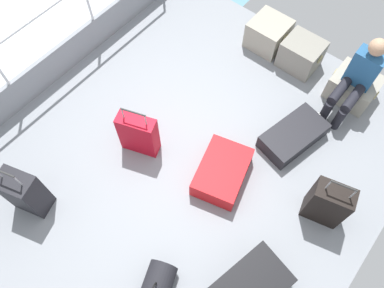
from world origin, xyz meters
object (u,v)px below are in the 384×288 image
object	(u,v)px
suitcase_4	(293,135)
suitcase_5	(222,172)
cargo_crate_2	(353,87)
suitcase_1	(327,203)
cargo_crate_0	(268,34)
cargo_crate_1	(301,54)
suitcase_0	(139,134)
suitcase_3	(250,287)
passenger_seated	(358,78)
suitcase_2	(25,192)

from	to	relation	value
suitcase_4	suitcase_5	distance (m)	1.02
cargo_crate_2	suitcase_1	world-z (taller)	suitcase_1
cargo_crate_0	cargo_crate_1	distance (m)	0.55
suitcase_0	suitcase_3	world-z (taller)	suitcase_0
cargo_crate_0	suitcase_3	distance (m)	3.35
cargo_crate_0	suitcase_4	xyz separation A→B (m)	(1.13, -1.12, -0.10)
cargo_crate_1	passenger_seated	bearing A→B (deg)	-13.85
cargo_crate_2	suitcase_2	bearing A→B (deg)	-119.69
cargo_crate_2	suitcase_4	size ratio (longest dim) A/B	0.67
cargo_crate_2	suitcase_2	world-z (taller)	suitcase_2
suitcase_0	suitcase_5	world-z (taller)	suitcase_0
suitcase_0	suitcase_4	world-z (taller)	suitcase_0
cargo_crate_2	suitcase_4	xyz separation A→B (m)	(-0.23, -1.06, -0.07)
suitcase_0	suitcase_4	xyz separation A→B (m)	(1.38, 1.24, -0.20)
cargo_crate_0	suitcase_3	bearing A→B (deg)	-59.36
cargo_crate_0	passenger_seated	bearing A→B (deg)	-9.88
cargo_crate_0	cargo_crate_1	world-z (taller)	cargo_crate_1
cargo_crate_1	cargo_crate_2	distance (m)	0.80
suitcase_0	suitcase_5	xyz separation A→B (m)	(1.00, 0.30, -0.17)
cargo_crate_2	passenger_seated	distance (m)	0.40
cargo_crate_2	suitcase_4	world-z (taller)	cargo_crate_2
suitcase_1	suitcase_5	size ratio (longest dim) A/B	0.98
suitcase_2	suitcase_5	xyz separation A→B (m)	(1.44, 1.59, -0.19)
cargo_crate_0	suitcase_4	world-z (taller)	cargo_crate_0
cargo_crate_1	cargo_crate_2	size ratio (longest dim) A/B	0.90
passenger_seated	suitcase_2	xyz separation A→B (m)	(-2.05, -3.42, -0.21)
cargo_crate_1	suitcase_4	xyz separation A→B (m)	(0.57, -1.08, -0.10)
suitcase_5	passenger_seated	bearing A→B (deg)	71.78
suitcase_3	cargo_crate_0	bearing A→B (deg)	120.64
cargo_crate_1	suitcase_0	xyz separation A→B (m)	(-0.80, -2.32, 0.10)
passenger_seated	cargo_crate_0	bearing A→B (deg)	170.12
cargo_crate_1	cargo_crate_2	bearing A→B (deg)	-1.56
suitcase_0	suitcase_5	size ratio (longest dim) A/B	0.94
passenger_seated	suitcase_3	bearing A→B (deg)	-82.34
cargo_crate_2	cargo_crate_0	bearing A→B (deg)	177.47
suitcase_2	suitcase_4	distance (m)	3.12
cargo_crate_2	suitcase_0	world-z (taller)	suitcase_0
cargo_crate_1	suitcase_4	distance (m)	1.23
passenger_seated	suitcase_1	bearing A→B (deg)	-71.28
suitcase_1	suitcase_2	size ratio (longest dim) A/B	0.96
cargo_crate_0	cargo_crate_1	bearing A→B (deg)	-3.94
cargo_crate_0	suitcase_5	distance (m)	2.20
suitcase_3	suitcase_2	bearing A→B (deg)	-162.34
suitcase_3	suitcase_4	world-z (taller)	suitcase_3
suitcase_3	suitcase_4	size ratio (longest dim) A/B	0.95
suitcase_1	suitcase_3	size ratio (longest dim) A/B	0.97
suitcase_2	cargo_crate_1	bearing A→B (deg)	70.97
cargo_crate_1	suitcase_5	size ratio (longest dim) A/B	0.65
suitcase_2	suitcase_3	size ratio (longest dim) A/B	1.01
suitcase_0	suitcase_2	world-z (taller)	suitcase_2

